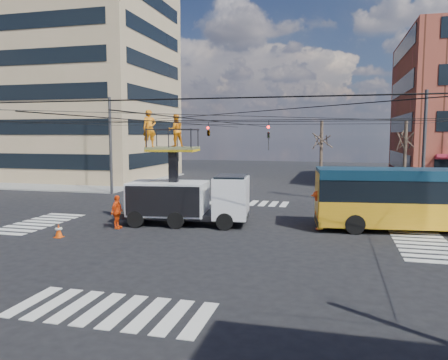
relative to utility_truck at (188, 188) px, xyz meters
The scene contains 12 objects.
ground 3.23m from the utility_truck, 45.35° to the right, with size 120.00×120.00×0.00m, color black.
sidewalk_nw 27.26m from the utility_truck, 135.03° to the left, with size 18.00×18.00×0.12m, color slate.
crosswalks 3.23m from the utility_truck, 45.35° to the right, with size 22.40×22.40×0.02m, color silver, non-canonical shape.
building_tower 32.70m from the utility_truck, 132.33° to the left, with size 18.06×16.06×30.00m.
overhead_network 3.14m from the utility_truck, 39.25° to the right, with size 24.24×24.24×8.00m.
tree_a 13.77m from the utility_truck, 59.99° to the left, with size 2.00×2.00×6.00m.
tree_b 17.52m from the utility_truck, 42.54° to the left, with size 2.00×2.00×6.00m.
utility_truck is the anchor object (origin of this frame).
city_bus 12.93m from the utility_truck, ahead, with size 12.19×3.97×3.20m.
traffic_cone 6.95m from the utility_truck, 138.54° to the right, with size 0.36×0.36×0.66m, color #F64E0A.
worker_ground 3.97m from the utility_truck, 149.12° to the right, with size 1.04×0.43×1.77m, color #FF5010.
flagger 7.11m from the utility_truck, ahead, with size 1.33×0.76×2.05m, color #F9470F.
Camera 1 is at (6.04, -20.74, 4.97)m, focal length 35.00 mm.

